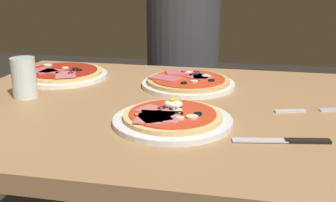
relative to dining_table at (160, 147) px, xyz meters
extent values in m
cube|color=#9E754C|center=(0.00, 0.00, 0.10)|extent=(1.10, 0.86, 0.04)
cylinder|color=brown|center=(-0.49, 0.37, -0.27)|extent=(0.07, 0.07, 0.71)
cylinder|color=brown|center=(0.49, 0.37, -0.27)|extent=(0.07, 0.07, 0.71)
cylinder|color=white|center=(0.06, -0.13, 0.13)|extent=(0.27, 0.27, 0.01)
cylinder|color=#DBB26B|center=(0.06, -0.13, 0.14)|extent=(0.22, 0.22, 0.01)
cylinder|color=red|center=(0.06, -0.13, 0.14)|extent=(0.20, 0.20, 0.00)
torus|color=black|center=(0.06, -0.12, 0.15)|extent=(0.02, 0.02, 0.00)
torus|color=black|center=(0.08, -0.14, 0.15)|extent=(0.02, 0.02, 0.00)
torus|color=black|center=(0.03, -0.12, 0.15)|extent=(0.02, 0.02, 0.00)
torus|color=black|center=(0.07, -0.10, 0.15)|extent=(0.02, 0.02, 0.00)
torus|color=black|center=(0.12, -0.13, 0.15)|extent=(0.02, 0.02, 0.00)
torus|color=black|center=(0.06, -0.09, 0.15)|extent=(0.02, 0.02, 0.00)
cube|color=#D16B70|center=(0.03, -0.17, 0.15)|extent=(0.09, 0.09, 0.00)
cube|color=#D16B70|center=(0.03, -0.13, 0.15)|extent=(0.11, 0.09, 0.00)
cube|color=#D16B70|center=(0.06, -0.17, 0.15)|extent=(0.05, 0.08, 0.00)
cube|color=#D16B70|center=(0.02, -0.17, 0.15)|extent=(0.06, 0.08, 0.00)
cylinder|color=beige|center=(0.11, -0.16, 0.15)|extent=(0.03, 0.03, 0.00)
cylinder|color=beige|center=(0.07, -0.12, 0.15)|extent=(0.02, 0.02, 0.00)
cylinder|color=beige|center=(0.08, -0.17, 0.15)|extent=(0.02, 0.02, 0.00)
ellipsoid|color=white|center=(0.06, -0.10, 0.16)|extent=(0.04, 0.03, 0.02)
cylinder|color=yellow|center=(0.06, -0.10, 0.17)|extent=(0.02, 0.02, 0.00)
cylinder|color=white|center=(-0.36, 0.20, 0.13)|extent=(0.28, 0.28, 0.01)
cylinder|color=#DBB26B|center=(-0.36, 0.20, 0.14)|extent=(0.25, 0.25, 0.01)
cylinder|color=#A82314|center=(-0.36, 0.20, 0.14)|extent=(0.22, 0.22, 0.00)
torus|color=black|center=(-0.32, 0.18, 0.15)|extent=(0.02, 0.02, 0.00)
torus|color=black|center=(-0.30, 0.20, 0.15)|extent=(0.02, 0.02, 0.00)
torus|color=black|center=(-0.32, 0.22, 0.15)|extent=(0.02, 0.02, 0.00)
torus|color=black|center=(-0.31, 0.16, 0.15)|extent=(0.02, 0.02, 0.00)
cube|color=#C65B66|center=(-0.38, 0.17, 0.15)|extent=(0.07, 0.06, 0.00)
cube|color=#C65B66|center=(-0.41, 0.18, 0.15)|extent=(0.10, 0.10, 0.00)
cube|color=#D16B70|center=(-0.32, 0.14, 0.15)|extent=(0.09, 0.10, 0.00)
cylinder|color=beige|center=(-0.43, 0.25, 0.15)|extent=(0.03, 0.03, 0.00)
cylinder|color=beige|center=(-0.36, 0.22, 0.15)|extent=(0.02, 0.02, 0.00)
cylinder|color=white|center=(0.05, 0.18, 0.13)|extent=(0.27, 0.27, 0.01)
cylinder|color=tan|center=(0.05, 0.18, 0.14)|extent=(0.24, 0.24, 0.01)
cylinder|color=red|center=(0.05, 0.18, 0.14)|extent=(0.21, 0.21, 0.00)
torus|color=black|center=(0.02, 0.24, 0.15)|extent=(0.02, 0.02, 0.00)
torus|color=black|center=(0.07, 0.23, 0.15)|extent=(0.02, 0.02, 0.00)
torus|color=black|center=(0.06, 0.25, 0.15)|extent=(0.02, 0.02, 0.00)
torus|color=black|center=(0.05, 0.21, 0.15)|extent=(0.02, 0.02, 0.00)
torus|color=black|center=(0.12, 0.16, 0.15)|extent=(0.02, 0.02, 0.00)
torus|color=black|center=(0.04, 0.12, 0.15)|extent=(0.02, 0.02, 0.00)
cube|color=#C65B66|center=(-0.02, 0.16, 0.15)|extent=(0.10, 0.08, 0.00)
cube|color=#C65B66|center=(0.02, 0.24, 0.15)|extent=(0.11, 0.09, 0.00)
cube|color=#C65B66|center=(0.08, 0.20, 0.15)|extent=(0.06, 0.08, 0.00)
cube|color=#C65B66|center=(0.08, 0.19, 0.15)|extent=(0.08, 0.08, 0.00)
cylinder|color=beige|center=(0.04, 0.24, 0.15)|extent=(0.02, 0.02, 0.00)
cylinder|color=beige|center=(0.07, 0.14, 0.15)|extent=(0.02, 0.02, 0.00)
cylinder|color=beige|center=(0.10, 0.21, 0.15)|extent=(0.03, 0.03, 0.00)
cylinder|color=silver|center=(-0.37, -0.02, 0.18)|extent=(0.06, 0.06, 0.11)
cylinder|color=silver|center=(-0.37, -0.02, 0.16)|extent=(0.06, 0.06, 0.07)
cube|color=silver|center=(0.32, 0.00, 0.12)|extent=(0.08, 0.04, 0.00)
cube|color=silver|center=(0.42, 0.02, 0.12)|extent=(0.04, 0.02, 0.00)
cube|color=silver|center=(0.42, 0.03, 0.12)|extent=(0.04, 0.02, 0.00)
cube|color=silver|center=(0.42, 0.03, 0.12)|extent=(0.04, 0.02, 0.00)
cube|color=silver|center=(0.41, 0.04, 0.12)|extent=(0.04, 0.02, 0.00)
cube|color=silver|center=(0.25, -0.20, 0.12)|extent=(0.11, 0.04, 0.00)
cube|color=black|center=(0.34, -0.18, 0.12)|extent=(0.09, 0.03, 0.01)
cylinder|color=black|center=(-0.08, 0.82, -0.40)|extent=(0.29, 0.29, 0.46)
cylinder|color=#38383D|center=(-0.08, 0.82, 0.09)|extent=(0.32, 0.32, 0.52)
camera|label=1|loc=(0.23, -0.99, 0.45)|focal=44.53mm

